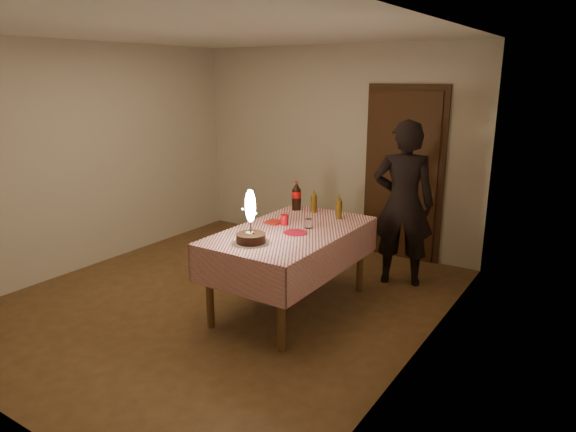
{
  "coord_description": "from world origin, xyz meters",
  "views": [
    {
      "loc": [
        3.2,
        -3.7,
        2.22
      ],
      "look_at": [
        0.67,
        0.16,
        0.95
      ],
      "focal_mm": 32.0,
      "sensor_mm": 36.0,
      "label": 1
    }
  ],
  "objects_px": {
    "birthday_cake": "(251,229)",
    "amber_bottle_left": "(314,201)",
    "dining_table": "(291,240)",
    "cola_bottle": "(296,196)",
    "red_plate": "(295,233)",
    "red_cup": "(284,220)",
    "clear_cup": "(309,223)",
    "amber_bottle_right": "(339,207)",
    "photographer": "(403,204)"
  },
  "relations": [
    {
      "from": "photographer",
      "to": "birthday_cake",
      "type": "bearing_deg",
      "value": -112.6
    },
    {
      "from": "dining_table",
      "to": "birthday_cake",
      "type": "height_order",
      "value": "birthday_cake"
    },
    {
      "from": "dining_table",
      "to": "cola_bottle",
      "type": "xyz_separation_m",
      "value": [
        -0.36,
        0.66,
        0.26
      ]
    },
    {
      "from": "red_cup",
      "to": "cola_bottle",
      "type": "height_order",
      "value": "cola_bottle"
    },
    {
      "from": "red_plate",
      "to": "red_cup",
      "type": "distance_m",
      "value": 0.3
    },
    {
      "from": "birthday_cake",
      "to": "red_plate",
      "type": "height_order",
      "value": "birthday_cake"
    },
    {
      "from": "red_cup",
      "to": "amber_bottle_left",
      "type": "distance_m",
      "value": 0.57
    },
    {
      "from": "dining_table",
      "to": "red_cup",
      "type": "height_order",
      "value": "red_cup"
    },
    {
      "from": "cola_bottle",
      "to": "photographer",
      "type": "distance_m",
      "value": 1.15
    },
    {
      "from": "dining_table",
      "to": "clear_cup",
      "type": "relative_size",
      "value": 19.11
    },
    {
      "from": "red_cup",
      "to": "photographer",
      "type": "xyz_separation_m",
      "value": [
        0.79,
        1.1,
        0.04
      ]
    },
    {
      "from": "amber_bottle_left",
      "to": "amber_bottle_right",
      "type": "height_order",
      "value": "same"
    },
    {
      "from": "red_cup",
      "to": "amber_bottle_left",
      "type": "bearing_deg",
      "value": 90.07
    },
    {
      "from": "dining_table",
      "to": "cola_bottle",
      "type": "relative_size",
      "value": 5.42
    },
    {
      "from": "clear_cup",
      "to": "cola_bottle",
      "type": "height_order",
      "value": "cola_bottle"
    },
    {
      "from": "birthday_cake",
      "to": "amber_bottle_right",
      "type": "bearing_deg",
      "value": 76.44
    },
    {
      "from": "amber_bottle_left",
      "to": "cola_bottle",
      "type": "bearing_deg",
      "value": -177.34
    },
    {
      "from": "cola_bottle",
      "to": "amber_bottle_right",
      "type": "xyz_separation_m",
      "value": [
        0.56,
        -0.07,
        -0.03
      ]
    },
    {
      "from": "clear_cup",
      "to": "amber_bottle_left",
      "type": "bearing_deg",
      "value": 115.82
    },
    {
      "from": "red_cup",
      "to": "amber_bottle_left",
      "type": "xyz_separation_m",
      "value": [
        -0.0,
        0.57,
        0.07
      ]
    },
    {
      "from": "red_plate",
      "to": "clear_cup",
      "type": "distance_m",
      "value": 0.21
    },
    {
      "from": "dining_table",
      "to": "red_cup",
      "type": "bearing_deg",
      "value": 144.28
    },
    {
      "from": "birthday_cake",
      "to": "photographer",
      "type": "xyz_separation_m",
      "value": [
        0.72,
        1.73,
        -0.03
      ]
    },
    {
      "from": "clear_cup",
      "to": "amber_bottle_right",
      "type": "xyz_separation_m",
      "value": [
        0.08,
        0.46,
        0.07
      ]
    },
    {
      "from": "red_plate",
      "to": "red_cup",
      "type": "bearing_deg",
      "value": 144.31
    },
    {
      "from": "dining_table",
      "to": "red_plate",
      "type": "bearing_deg",
      "value": -35.63
    },
    {
      "from": "birthday_cake",
      "to": "clear_cup",
      "type": "relative_size",
      "value": 5.31
    },
    {
      "from": "birthday_cake",
      "to": "clear_cup",
      "type": "xyz_separation_m",
      "value": [
        0.19,
        0.67,
        -0.08
      ]
    },
    {
      "from": "photographer",
      "to": "red_cup",
      "type": "bearing_deg",
      "value": -125.72
    },
    {
      "from": "red_cup",
      "to": "amber_bottle_right",
      "type": "height_order",
      "value": "amber_bottle_right"
    },
    {
      "from": "birthday_cake",
      "to": "amber_bottle_left",
      "type": "distance_m",
      "value": 1.2
    },
    {
      "from": "red_cup",
      "to": "photographer",
      "type": "height_order",
      "value": "photographer"
    },
    {
      "from": "birthday_cake",
      "to": "red_cup",
      "type": "xyz_separation_m",
      "value": [
        -0.07,
        0.63,
        -0.08
      ]
    },
    {
      "from": "amber_bottle_right",
      "to": "clear_cup",
      "type": "bearing_deg",
      "value": -100.29
    },
    {
      "from": "cola_bottle",
      "to": "amber_bottle_left",
      "type": "xyz_separation_m",
      "value": [
        0.21,
        0.01,
        -0.03
      ]
    },
    {
      "from": "red_plate",
      "to": "cola_bottle",
      "type": "relative_size",
      "value": 0.69
    },
    {
      "from": "dining_table",
      "to": "photographer",
      "type": "distance_m",
      "value": 1.38
    },
    {
      "from": "birthday_cake",
      "to": "red_plate",
      "type": "bearing_deg",
      "value": 69.88
    },
    {
      "from": "red_plate",
      "to": "amber_bottle_left",
      "type": "height_order",
      "value": "amber_bottle_left"
    },
    {
      "from": "red_plate",
      "to": "amber_bottle_left",
      "type": "xyz_separation_m",
      "value": [
        -0.24,
        0.74,
        0.11
      ]
    },
    {
      "from": "amber_bottle_left",
      "to": "photographer",
      "type": "distance_m",
      "value": 0.96
    },
    {
      "from": "dining_table",
      "to": "red_plate",
      "type": "xyz_separation_m",
      "value": [
        0.1,
        -0.07,
        0.11
      ]
    },
    {
      "from": "photographer",
      "to": "cola_bottle",
      "type": "bearing_deg",
      "value": -151.7
    },
    {
      "from": "birthday_cake",
      "to": "photographer",
      "type": "relative_size",
      "value": 0.27
    },
    {
      "from": "red_cup",
      "to": "clear_cup",
      "type": "bearing_deg",
      "value": 7.41
    },
    {
      "from": "amber_bottle_left",
      "to": "photographer",
      "type": "bearing_deg",
      "value": 33.86
    },
    {
      "from": "dining_table",
      "to": "amber_bottle_left",
      "type": "relative_size",
      "value": 6.75
    },
    {
      "from": "dining_table",
      "to": "amber_bottle_left",
      "type": "bearing_deg",
      "value": 102.12
    },
    {
      "from": "clear_cup",
      "to": "amber_bottle_right",
      "type": "bearing_deg",
      "value": 79.71
    },
    {
      "from": "amber_bottle_right",
      "to": "photographer",
      "type": "bearing_deg",
      "value": 53.6
    }
  ]
}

